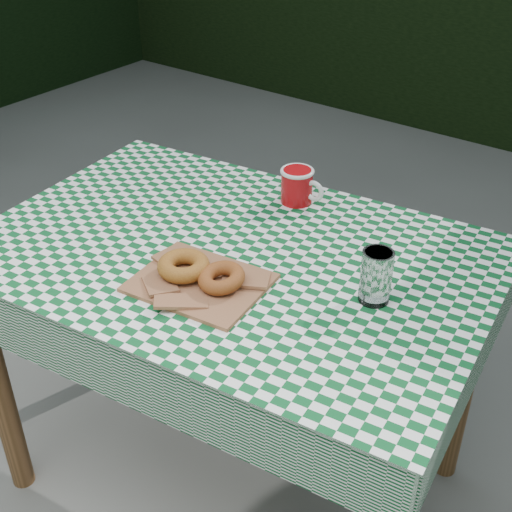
{
  "coord_description": "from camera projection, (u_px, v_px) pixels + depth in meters",
  "views": [
    {
      "loc": [
        1.0,
        -0.83,
        1.58
      ],
      "look_at": [
        0.26,
        0.15,
        0.79
      ],
      "focal_mm": 47.95,
      "sensor_mm": 36.0,
      "label": 1
    }
  ],
  "objects": [
    {
      "name": "ground",
      "position": [
        149.0,
        484.0,
        1.92
      ],
      "size": [
        60.0,
        60.0,
        0.0
      ],
      "primitive_type": "plane",
      "color": "#52514D",
      "rests_on": "ground"
    },
    {
      "name": "table",
      "position": [
        234.0,
        376.0,
        1.75
      ],
      "size": [
        1.22,
        0.88,
        0.75
      ],
      "primitive_type": "cube",
      "rotation": [
        0.0,
        0.0,
        0.12
      ],
      "color": "brown",
      "rests_on": "ground"
    },
    {
      "name": "tablecloth",
      "position": [
        231.0,
        251.0,
        1.54
      ],
      "size": [
        1.24,
        0.91,
        0.01
      ],
      "primitive_type": "cube",
      "rotation": [
        0.0,
        0.0,
        0.12
      ],
      "color": "#0B4C22",
      "rests_on": "table"
    },
    {
      "name": "paper_bag",
      "position": [
        200.0,
        282.0,
        1.42
      ],
      "size": [
        0.29,
        0.24,
        0.01
      ],
      "primitive_type": "cube",
      "rotation": [
        0.0,
        0.0,
        0.12
      ],
      "color": "#9A6243",
      "rests_on": "tablecloth"
    },
    {
      "name": "bagel_front",
      "position": [
        184.0,
        266.0,
        1.43
      ],
      "size": [
        0.15,
        0.15,
        0.03
      ],
      "primitive_type": "torus",
      "rotation": [
        0.0,
        0.0,
        0.5
      ],
      "color": "#98651F",
      "rests_on": "paper_bag"
    },
    {
      "name": "bagel_back",
      "position": [
        221.0,
        278.0,
        1.4
      ],
      "size": [
        0.13,
        0.13,
        0.03
      ],
      "primitive_type": "torus",
      "rotation": [
        0.0,
        0.0,
        -0.51
      ],
      "color": "brown",
      "rests_on": "paper_bag"
    },
    {
      "name": "coffee_mug",
      "position": [
        297.0,
        186.0,
        1.71
      ],
      "size": [
        0.16,
        0.16,
        0.09
      ],
      "primitive_type": null,
      "rotation": [
        0.0,
        0.0,
        0.04
      ],
      "color": "#A70A0F",
      "rests_on": "tablecloth"
    },
    {
      "name": "drinking_glass",
      "position": [
        376.0,
        276.0,
        1.35
      ],
      "size": [
        0.06,
        0.06,
        0.11
      ],
      "primitive_type": "cylinder",
      "rotation": [
        0.0,
        0.0,
        -0.01
      ],
      "color": "silver",
      "rests_on": "tablecloth"
    }
  ]
}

